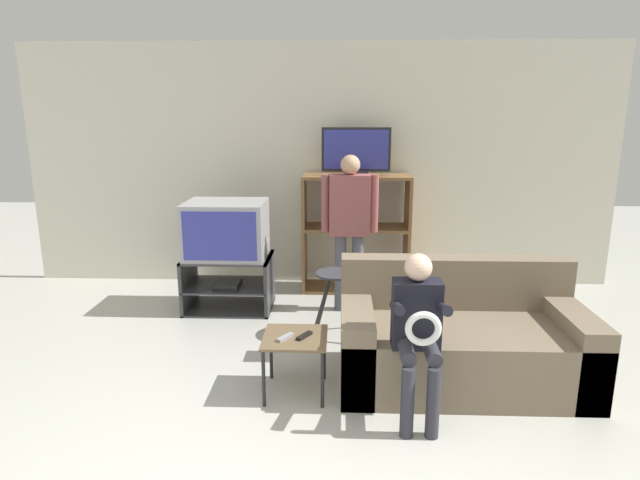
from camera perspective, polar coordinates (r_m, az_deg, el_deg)
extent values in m
cube|color=silver|center=(5.88, -0.10, 7.85)|extent=(6.40, 0.06, 2.60)
cube|color=#38383D|center=(5.38, -9.58, -7.05)|extent=(0.83, 0.58, 0.02)
cube|color=#38383D|center=(5.30, -9.67, -4.76)|extent=(0.79, 0.58, 0.02)
cube|color=#38383D|center=(5.22, -9.79, -1.85)|extent=(0.83, 0.58, 0.02)
cube|color=#38383D|center=(5.39, -13.83, -4.37)|extent=(0.03, 0.58, 0.52)
cube|color=#38383D|center=(5.23, -5.40, -4.59)|extent=(0.03, 0.58, 0.52)
cube|color=black|center=(5.23, -9.85, -4.65)|extent=(0.24, 0.28, 0.05)
cube|color=#9E9EA3|center=(5.18, -9.97, 1.14)|extent=(0.75, 0.59, 0.53)
cube|color=#333899|center=(4.89, -10.69, 0.38)|extent=(0.67, 0.01, 0.45)
cube|color=brown|center=(5.71, -1.68, 0.76)|extent=(0.03, 0.44, 1.24)
cube|color=brown|center=(5.74, 9.28, 0.66)|extent=(0.03, 0.44, 1.24)
cube|color=brown|center=(5.86, 3.72, -5.06)|extent=(1.06, 0.44, 0.03)
cube|color=brown|center=(5.69, 3.82, 1.33)|extent=(1.06, 0.44, 0.03)
cube|color=brown|center=(5.60, 3.91, 6.77)|extent=(1.06, 0.44, 0.03)
cube|color=#9E7A4C|center=(5.59, 1.84, 2.46)|extent=(0.18, 0.04, 0.22)
cube|color=black|center=(5.59, 3.83, 7.13)|extent=(0.25, 0.20, 0.04)
cube|color=black|center=(5.57, 3.87, 9.62)|extent=(0.71, 0.04, 0.45)
cube|color=#333899|center=(5.55, 3.87, 9.60)|extent=(0.66, 0.01, 0.40)
cylinder|color=black|center=(4.48, 0.21, -7.54)|extent=(0.16, 0.18, 0.56)
cylinder|color=black|center=(4.48, 3.17, -7.56)|extent=(0.16, 0.18, 0.56)
cylinder|color=black|center=(4.70, 0.31, -6.47)|extent=(0.16, 0.18, 0.56)
cylinder|color=black|center=(4.70, 3.12, -6.50)|extent=(0.16, 0.18, 0.56)
cylinder|color=#333338|center=(4.50, 1.73, -3.61)|extent=(0.35, 0.35, 0.02)
cube|color=brown|center=(3.66, -2.68, -10.35)|extent=(0.43, 0.43, 0.02)
cylinder|color=black|center=(3.60, -6.04, -14.50)|extent=(0.02, 0.02, 0.39)
cylinder|color=black|center=(3.57, 0.26, -14.69)|extent=(0.02, 0.02, 0.39)
cylinder|color=black|center=(3.94, -5.24, -11.89)|extent=(0.02, 0.02, 0.39)
cylinder|color=black|center=(3.91, 0.45, -12.03)|extent=(0.02, 0.02, 0.39)
cube|color=black|center=(3.64, -1.68, -10.17)|extent=(0.11, 0.14, 0.02)
cube|color=gray|center=(3.62, -3.72, -10.32)|extent=(0.11, 0.14, 0.02)
cube|color=#756651|center=(3.99, 14.82, -11.55)|extent=(1.70, 0.88, 0.44)
cube|color=#756651|center=(4.16, 14.16, -4.36)|extent=(1.70, 0.20, 0.39)
cube|color=#756651|center=(3.87, 3.91, -10.93)|extent=(0.22, 0.88, 0.56)
cube|color=#756651|center=(4.19, 24.97, -10.27)|extent=(0.22, 0.88, 0.56)
cylinder|color=#4C4C56|center=(5.15, 2.18, -3.47)|extent=(0.11, 0.11, 0.75)
cylinder|color=#4C4C56|center=(5.16, 4.02, -3.49)|extent=(0.11, 0.11, 0.75)
cube|color=#8C4C4C|center=(5.00, 3.20, 3.76)|extent=(0.38, 0.20, 0.57)
cylinder|color=#8C4C4C|center=(5.00, 0.58, 3.94)|extent=(0.08, 0.08, 0.54)
cylinder|color=#8C4C4C|center=(5.01, 5.82, 3.89)|extent=(0.08, 0.08, 0.54)
sphere|color=tan|center=(4.95, 3.26, 8.02)|extent=(0.18, 0.18, 0.18)
cylinder|color=#2D2D38|center=(3.32, 9.30, -16.74)|extent=(0.08, 0.08, 0.44)
cylinder|color=#2D2D38|center=(3.34, 11.96, -16.65)|extent=(0.08, 0.08, 0.44)
cylinder|color=#2D2D38|center=(3.33, 9.16, -11.46)|extent=(0.09, 0.30, 0.09)
cylinder|color=#2D2D38|center=(3.35, 11.76, -11.41)|extent=(0.09, 0.30, 0.09)
cube|color=black|center=(3.41, 10.23, -7.75)|extent=(0.30, 0.17, 0.43)
cylinder|color=black|center=(3.24, 8.22, -7.16)|extent=(0.06, 0.31, 0.14)
cylinder|color=black|center=(3.28, 12.95, -7.12)|extent=(0.06, 0.31, 0.14)
sphere|color=beige|center=(3.31, 10.45, -2.88)|extent=(0.17, 0.17, 0.17)
torus|color=white|center=(3.14, 10.96, -9.27)|extent=(0.21, 0.04, 0.21)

